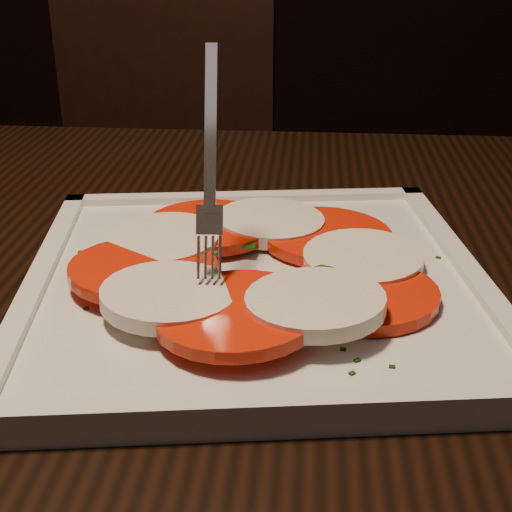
% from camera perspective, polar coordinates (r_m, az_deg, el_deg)
% --- Properties ---
extents(table, '(1.29, 0.95, 0.75)m').
position_cam_1_polar(table, '(0.59, -3.50, -9.82)').
color(table, black).
rests_on(table, ground).
extents(chair, '(0.48, 0.48, 0.93)m').
position_cam_1_polar(chair, '(1.38, -7.81, 5.61)').
color(chair, black).
rests_on(chair, ground).
extents(plate, '(0.32, 0.32, 0.01)m').
position_cam_1_polar(plate, '(0.50, 0.00, -2.33)').
color(plate, silver).
rests_on(plate, table).
extents(caprese_salad, '(0.27, 0.25, 0.03)m').
position_cam_1_polar(caprese_salad, '(0.49, -0.01, -0.55)').
color(caprese_salad, red).
rests_on(caprese_salad, plate).
extents(fork, '(0.04, 0.08, 0.13)m').
position_cam_1_polar(fork, '(0.47, -3.59, 8.15)').
color(fork, white).
rests_on(fork, caprese_salad).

